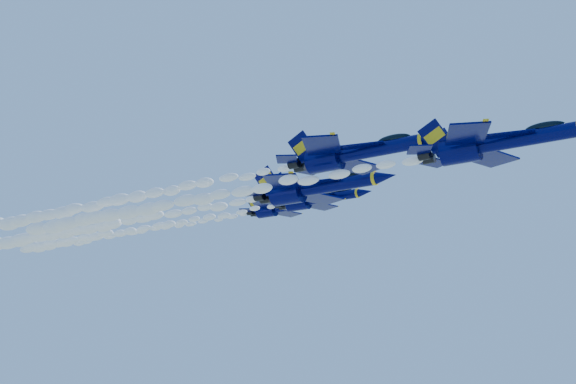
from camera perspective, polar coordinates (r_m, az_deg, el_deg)
The scene contains 10 objects.
jet_lead at distance 62.09m, azimuth 18.02°, elevation 4.19°, with size 16.67×13.67×6.19m.
smoke_trail_jet_lead at distance 77.69m, azimuth -8.83°, elevation -0.76°, with size 58.30×2.12×1.91m, color white.
jet_second at distance 69.79m, azimuth 5.90°, elevation 3.46°, with size 17.92×14.70×6.66m.
smoke_trail_jet_second at distance 90.77m, azimuth -15.57°, elevation -0.91°, with size 58.30×2.28×2.05m, color white.
jet_third at distance 82.66m, azimuth 2.34°, elevation 0.39°, with size 19.91×16.33×7.40m.
smoke_trail_jet_third at distance 105.31m, azimuth -15.94°, elevation -2.85°, with size 58.30×2.54×2.28m, color white.
jet_fourth at distance 92.82m, azimuth 2.57°, elevation -0.63°, with size 15.35×12.59×5.70m.
smoke_trail_jet_fourth at distance 113.62m, azimuth -13.47°, elevation -3.28°, with size 58.30×1.96×1.76m, color white.
jet_fifth at distance 104.49m, azimuth -0.51°, elevation -1.39°, with size 14.92×12.24×5.55m.
smoke_trail_jet_fifth at distance 126.19m, azimuth -14.42°, elevation -3.63°, with size 58.30×1.90×1.71m, color white.
Camera 1 is at (30.92, -65.99, 130.75)m, focal length 40.00 mm.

